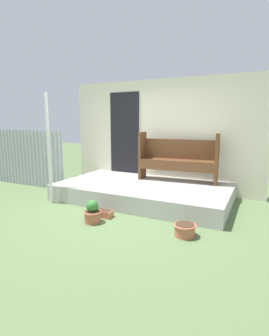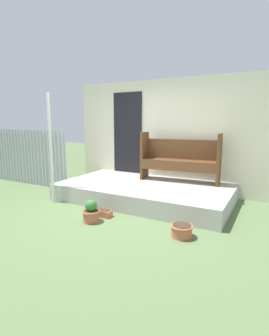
{
  "view_description": "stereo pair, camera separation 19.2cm",
  "coord_description": "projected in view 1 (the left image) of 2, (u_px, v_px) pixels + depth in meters",
  "views": [
    {
      "loc": [
        2.32,
        -3.93,
        1.64
      ],
      "look_at": [
        0.21,
        0.34,
        0.79
      ],
      "focal_mm": 28.0,
      "sensor_mm": 36.0,
      "label": 1
    },
    {
      "loc": [
        2.49,
        -3.85,
        1.64
      ],
      "look_at": [
        0.21,
        0.34,
        0.79
      ],
      "focal_mm": 28.0,
      "sensor_mm": 36.0,
      "label": 2
    }
  ],
  "objects": [
    {
      "name": "ground_plane",
      "position": [
        116.0,
        212.0,
        4.77
      ],
      "size": [
        24.0,
        24.0,
        0.0
      ],
      "primitive_type": "plane",
      "color": "#5B7547"
    },
    {
      "name": "porch_slab",
      "position": [
        143.0,
        192.0,
        5.55
      ],
      "size": [
        3.52,
        1.94,
        0.34
      ],
      "color": "#B2AFA8",
      "rests_on": "ground_plane"
    },
    {
      "name": "house_wall",
      "position": [
        159.0,
        136.0,
        6.25
      ],
      "size": [
        4.72,
        0.08,
        2.6
      ],
      "color": "beige",
      "rests_on": "ground_plane"
    },
    {
      "name": "fence_corrugated",
      "position": [
        18.0,
        157.0,
        6.85
      ],
      "size": [
        3.02,
        0.05,
        1.44
      ],
      "color": "#ADB2B7",
      "rests_on": "ground_plane"
    },
    {
      "name": "support_post",
      "position": [
        49.0,
        149.0,
        5.16
      ],
      "size": [
        0.06,
        0.06,
        2.19
      ],
      "color": "white",
      "rests_on": "ground_plane"
    },
    {
      "name": "bench",
      "position": [
        178.0,
        157.0,
        5.74
      ],
      "size": [
        1.73,
        0.54,
        1.06
      ],
      "rotation": [
        0.0,
        0.0,
        0.08
      ],
      "color": "brown",
      "rests_on": "porch_slab"
    },
    {
      "name": "flower_pot_left",
      "position": [
        92.0,
        213.0,
        4.28
      ],
      "size": [
        0.3,
        0.3,
        0.37
      ],
      "color": "#B76647",
      "rests_on": "ground_plane"
    },
    {
      "name": "flower_pot_middle",
      "position": [
        185.0,
        229.0,
        3.78
      ],
      "size": [
        0.33,
        0.33,
        0.18
      ],
      "color": "#B76647",
      "rests_on": "ground_plane"
    },
    {
      "name": "planter_box_rect",
      "position": [
        101.0,
        213.0,
        4.58
      ],
      "size": [
        0.41,
        0.17,
        0.12
      ],
      "color": "#C67251",
      "rests_on": "ground_plane"
    }
  ]
}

